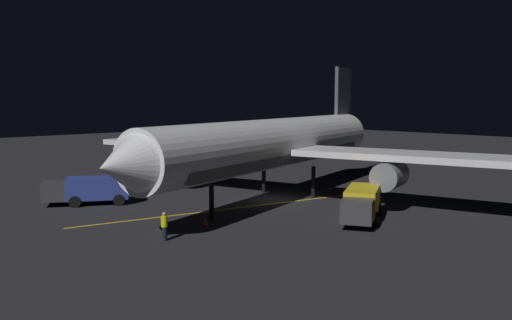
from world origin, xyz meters
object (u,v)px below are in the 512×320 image
airliner (277,145)px  traffic_cone_near_right (112,199)px  traffic_cone_near_left (206,222)px  ground_crew_worker (164,226)px  catering_truck (362,204)px  baggage_truck (89,190)px

airliner → traffic_cone_near_right: bearing=52.9°
airliner → traffic_cone_near_right: (8.26, 10.91, -4.28)m
airliner → traffic_cone_near_left: size_ratio=70.36×
traffic_cone_near_left → traffic_cone_near_right: (11.84, 0.47, 0.00)m
ground_crew_worker → traffic_cone_near_right: size_ratio=3.16×
ground_crew_worker → traffic_cone_near_right: 13.66m
catering_truck → ground_crew_worker: 13.77m
traffic_cone_near_left → traffic_cone_near_right: bearing=2.3°
catering_truck → traffic_cone_near_left: catering_truck is taller
baggage_truck → ground_crew_worker: bearing=172.2°
airliner → ground_crew_worker: size_ratio=22.24×
catering_truck → traffic_cone_near_left: (6.27, 8.71, -0.93)m
baggage_truck → traffic_cone_near_right: 2.05m
catering_truck → traffic_cone_near_right: catering_truck is taller
baggage_truck → ground_crew_worker: (-13.39, 1.84, -0.29)m
traffic_cone_near_left → traffic_cone_near_right: size_ratio=1.00×
traffic_cone_near_left → traffic_cone_near_right: same height
ground_crew_worker → traffic_cone_near_left: ground_crew_worker is taller
traffic_cone_near_right → traffic_cone_near_left: bearing=-177.7°
baggage_truck → traffic_cone_near_left: (-12.08, -2.28, -0.92)m
ground_crew_worker → traffic_cone_near_left: (1.31, -4.12, -0.64)m
ground_crew_worker → traffic_cone_near_left: bearing=-72.3°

